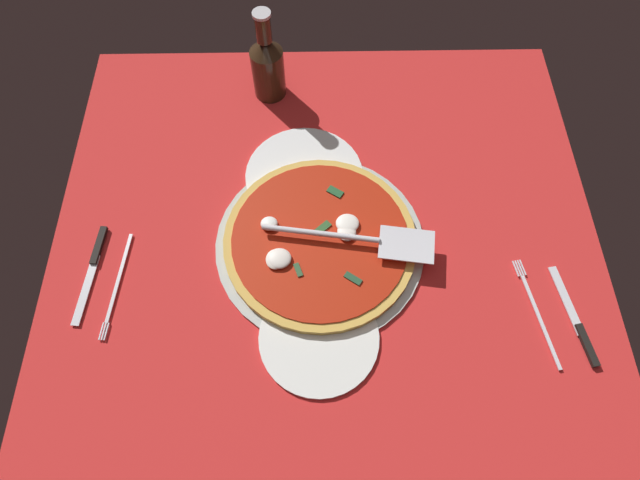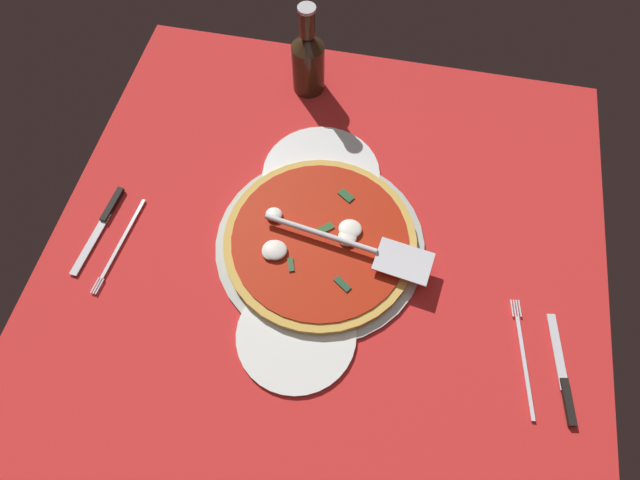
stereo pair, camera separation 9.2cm
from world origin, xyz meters
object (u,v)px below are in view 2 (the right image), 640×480
object	(u,v)px
pizza_server	(359,246)
dinner_plate_right	(296,335)
place_setting_near	(111,234)
beer_bottle	(308,60)
pizza	(319,240)
dinner_plate_left	(321,174)
place_setting_far	(543,368)

from	to	relation	value
pizza_server	dinner_plate_right	bearing A→B (deg)	-106.32
dinner_plate_right	place_setting_near	xyz separation A→B (cm)	(-11.87, -37.53, -0.14)
dinner_plate_right	pizza_server	bearing A→B (deg)	155.20
place_setting_near	beer_bottle	distance (cm)	51.44
pizza_server	beer_bottle	distance (cm)	41.80
dinner_plate_right	pizza	size ratio (longest dim) A/B	0.58
dinner_plate_right	pizza_server	xyz separation A→B (cm)	(-16.42, 7.59, 3.76)
dinner_plate_left	place_setting_near	bearing A→B (deg)	-59.69
dinner_plate_right	place_setting_near	world-z (taller)	place_setting_near
place_setting_far	beer_bottle	world-z (taller)	beer_bottle
dinner_plate_left	dinner_plate_right	distance (cm)	32.52
place_setting_near	pizza_server	bearing A→B (deg)	101.19
pizza_server	place_setting_far	bearing A→B (deg)	-14.41
place_setting_far	dinner_plate_right	bearing A→B (deg)	83.76
dinner_plate_right	pizza_server	distance (cm)	18.48
beer_bottle	pizza	bearing A→B (deg)	15.04
pizza	place_setting_near	distance (cm)	38.34
dinner_plate_right	beer_bottle	size ratio (longest dim) A/B	0.99
dinner_plate_left	dinner_plate_right	world-z (taller)	same
pizza	beer_bottle	bearing A→B (deg)	-164.96
dinner_plate_right	beer_bottle	xyz separation A→B (cm)	(-54.38, -9.54, 7.39)
pizza_server	place_setting_far	xyz separation A→B (cm)	(13.80, 32.68, -3.91)
dinner_plate_left	place_setting_far	bearing A→B (deg)	55.05
pizza	place_setting_far	bearing A→B (deg)	69.60
dinner_plate_right	place_setting_far	bearing A→B (deg)	93.73
dinner_plate_left	place_setting_near	world-z (taller)	place_setting_near
dinner_plate_left	pizza	size ratio (longest dim) A/B	0.66
dinner_plate_right	place_setting_far	world-z (taller)	place_setting_far
dinner_plate_left	beer_bottle	world-z (taller)	beer_bottle
place_setting_near	place_setting_far	bearing A→B (deg)	88.65
dinner_plate_right	place_setting_far	xyz separation A→B (cm)	(-2.63, 40.27, -0.15)
place_setting_near	place_setting_far	world-z (taller)	same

